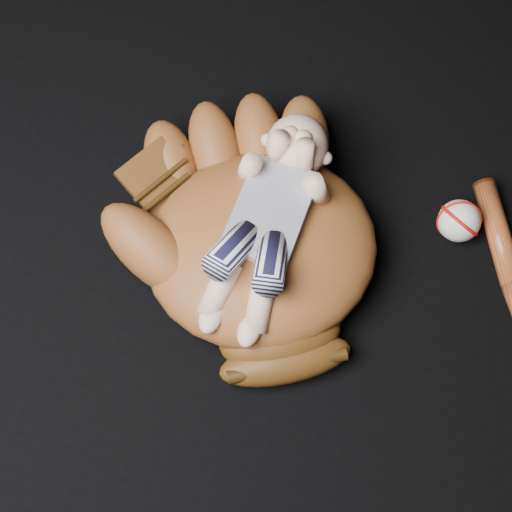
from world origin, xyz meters
The scene contains 3 objects.
baseball_glove centered at (-0.13, 0.02, 0.08)m, with size 0.46×0.53×0.16m, color brown, non-canonical shape.
newborn_baby centered at (-0.13, 0.02, 0.14)m, with size 0.17×0.38×0.15m, color beige, non-canonical shape.
baseball centered at (0.19, 0.12, 0.04)m, with size 0.07×0.07×0.07m, color white.
Camera 1 is at (-0.08, -0.49, 1.20)m, focal length 55.00 mm.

